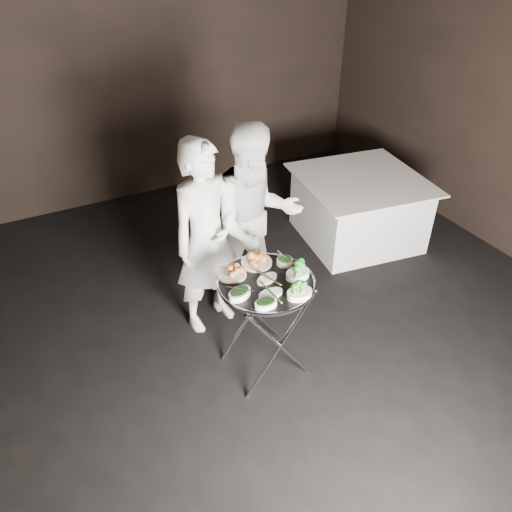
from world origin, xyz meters
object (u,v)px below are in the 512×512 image
serving_tray (266,283)px  waiter_right (255,221)px  tray_stand (266,322)px  waiter_left (207,239)px  dining_table (358,208)px

serving_tray → waiter_right: bearing=67.6°
tray_stand → serving_tray: size_ratio=1.19×
tray_stand → waiter_left: bearing=101.7°
waiter_right → dining_table: size_ratio=1.37×
waiter_left → dining_table: bearing=1.7°
serving_tray → waiter_left: bearing=101.7°
serving_tray → dining_table: serving_tray is taller
waiter_left → waiter_right: size_ratio=0.99×
serving_tray → waiter_right: waiter_right is taller
waiter_left → waiter_right: bearing=-7.5°
waiter_left → dining_table: waiter_left is taller
tray_stand → waiter_left: size_ratio=0.50×
waiter_left → dining_table: 2.02m
dining_table → tray_stand: bearing=-145.9°
serving_tray → waiter_right: size_ratio=0.41×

